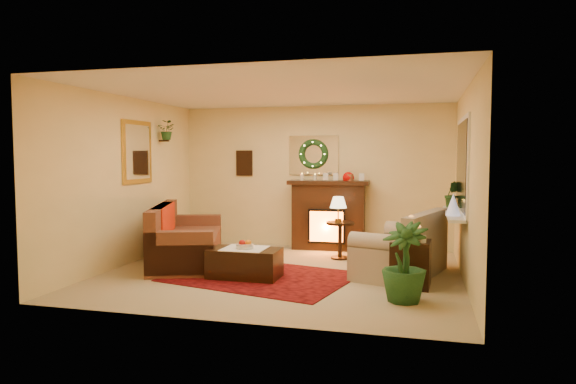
% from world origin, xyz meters
% --- Properties ---
extents(floor, '(5.00, 5.00, 0.00)m').
position_xyz_m(floor, '(0.00, 0.00, 0.00)').
color(floor, beige).
rests_on(floor, ground).
extents(ceiling, '(5.00, 5.00, 0.00)m').
position_xyz_m(ceiling, '(0.00, 0.00, 2.60)').
color(ceiling, white).
rests_on(ceiling, ground).
extents(wall_back, '(5.00, 5.00, 0.00)m').
position_xyz_m(wall_back, '(0.00, 2.25, 1.30)').
color(wall_back, '#EFD88C').
rests_on(wall_back, ground).
extents(wall_front, '(5.00, 5.00, 0.00)m').
position_xyz_m(wall_front, '(0.00, -2.25, 1.30)').
color(wall_front, '#EFD88C').
rests_on(wall_front, ground).
extents(wall_left, '(4.50, 4.50, 0.00)m').
position_xyz_m(wall_left, '(-2.50, 0.00, 1.30)').
color(wall_left, '#EFD88C').
rests_on(wall_left, ground).
extents(wall_right, '(4.50, 4.50, 0.00)m').
position_xyz_m(wall_right, '(2.50, 0.00, 1.30)').
color(wall_right, '#EFD88C').
rests_on(wall_right, ground).
extents(area_rug, '(2.75, 2.30, 0.01)m').
position_xyz_m(area_rug, '(-0.21, -0.31, 0.01)').
color(area_rug, '#3B0F08').
rests_on(area_rug, floor).
extents(sofa, '(1.59, 2.33, 0.92)m').
position_xyz_m(sofa, '(-1.62, 0.29, 0.43)').
color(sofa, '#49341E').
rests_on(sofa, floor).
extents(red_throw, '(0.78, 1.27, 0.02)m').
position_xyz_m(red_throw, '(-1.66, 0.43, 0.46)').
color(red_throw, '#B42D26').
rests_on(red_throw, sofa).
extents(fireplace, '(1.30, 0.46, 1.18)m').
position_xyz_m(fireplace, '(0.32, 2.04, 0.55)').
color(fireplace, black).
rests_on(fireplace, floor).
extents(poinsettia, '(0.20, 0.20, 0.20)m').
position_xyz_m(poinsettia, '(0.67, 2.04, 1.30)').
color(poinsettia, '#D80400').
rests_on(poinsettia, fireplace).
extents(mantel_candle_a, '(0.07, 0.07, 0.20)m').
position_xyz_m(mantel_candle_a, '(-0.16, 1.98, 1.26)').
color(mantel_candle_a, white).
rests_on(mantel_candle_a, fireplace).
extents(mantel_candle_b, '(0.06, 0.06, 0.18)m').
position_xyz_m(mantel_candle_b, '(0.07, 2.03, 1.26)').
color(mantel_candle_b, '#FFF7CB').
rests_on(mantel_candle_b, fireplace).
extents(mantel_mirror, '(0.92, 0.02, 0.72)m').
position_xyz_m(mantel_mirror, '(0.00, 2.23, 1.70)').
color(mantel_mirror, white).
rests_on(mantel_mirror, wall_back).
extents(wreath, '(0.55, 0.11, 0.55)m').
position_xyz_m(wreath, '(0.00, 2.19, 1.72)').
color(wreath, '#194719').
rests_on(wreath, wall_back).
extents(wall_art, '(0.32, 0.03, 0.48)m').
position_xyz_m(wall_art, '(-1.35, 2.23, 1.55)').
color(wall_art, '#381E11').
rests_on(wall_art, wall_back).
extents(gold_mirror, '(0.03, 0.84, 1.00)m').
position_xyz_m(gold_mirror, '(-2.48, 0.30, 1.75)').
color(gold_mirror, gold).
rests_on(gold_mirror, wall_left).
extents(hanging_plant, '(0.33, 0.28, 0.36)m').
position_xyz_m(hanging_plant, '(-2.34, 1.05, 1.97)').
color(hanging_plant, '#194719').
rests_on(hanging_plant, wall_left).
extents(loveseat, '(1.34, 1.78, 0.91)m').
position_xyz_m(loveseat, '(1.65, 0.34, 0.42)').
color(loveseat, gray).
rests_on(loveseat, floor).
extents(window_frame, '(0.03, 1.86, 1.36)m').
position_xyz_m(window_frame, '(2.48, 0.55, 1.55)').
color(window_frame, white).
rests_on(window_frame, wall_right).
extents(window_glass, '(0.02, 1.70, 1.22)m').
position_xyz_m(window_glass, '(2.47, 0.55, 1.55)').
color(window_glass, black).
rests_on(window_glass, wall_right).
extents(window_sill, '(0.22, 1.86, 0.04)m').
position_xyz_m(window_sill, '(2.38, 0.55, 0.87)').
color(window_sill, white).
rests_on(window_sill, wall_right).
extents(mini_tree, '(0.20, 0.20, 0.29)m').
position_xyz_m(mini_tree, '(2.35, 0.13, 1.04)').
color(mini_tree, silver).
rests_on(mini_tree, window_sill).
extents(sill_plant, '(0.30, 0.24, 0.54)m').
position_xyz_m(sill_plant, '(2.40, 1.27, 1.08)').
color(sill_plant, '#25551D').
rests_on(sill_plant, window_sill).
extents(side_table_round, '(0.50, 0.50, 0.61)m').
position_xyz_m(side_table_round, '(0.65, 1.23, 0.32)').
color(side_table_round, '#351A0B').
rests_on(side_table_round, floor).
extents(lamp_cream, '(0.28, 0.28, 0.42)m').
position_xyz_m(lamp_cream, '(0.62, 1.22, 0.88)').
color(lamp_cream, beige).
rests_on(lamp_cream, side_table_round).
extents(end_table_square, '(0.52, 0.52, 0.60)m').
position_xyz_m(end_table_square, '(1.81, -0.32, 0.27)').
color(end_table_square, black).
rests_on(end_table_square, floor).
extents(lamp_tiffany, '(0.25, 0.25, 0.37)m').
position_xyz_m(lamp_tiffany, '(1.81, -0.34, 0.74)').
color(lamp_tiffany, '#FF8E43').
rests_on(lamp_tiffany, end_table_square).
extents(coffee_table, '(0.98, 0.54, 0.41)m').
position_xyz_m(coffee_table, '(-0.42, -0.42, 0.21)').
color(coffee_table, black).
rests_on(coffee_table, floor).
extents(fruit_bowl, '(0.24, 0.24, 0.06)m').
position_xyz_m(fruit_bowl, '(-0.41, -0.44, 0.45)').
color(fruit_bowl, silver).
rests_on(fruit_bowl, coffee_table).
extents(floor_palm, '(2.05, 2.05, 2.78)m').
position_xyz_m(floor_palm, '(1.75, -1.05, 0.45)').
color(floor_palm, '#193A15').
rests_on(floor_palm, floor).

